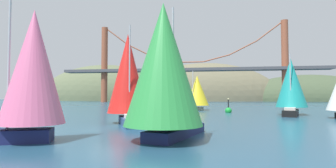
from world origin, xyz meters
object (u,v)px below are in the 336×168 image
object	(u,v)px
sailboat_red_spinnaker	(128,76)
sailboat_teal_sail	(291,85)
sailboat_pink_spinnaker	(30,72)
sailboat_green_sail	(164,67)
sailboat_yellow_sail	(197,91)
channel_buoy	(228,110)
sailboat_blue_spinnaker	(170,84)

from	to	relation	value
sailboat_red_spinnaker	sailboat_teal_sail	xyz separation A→B (m)	(19.86, 15.34, -0.40)
sailboat_pink_spinnaker	sailboat_green_sail	world-z (taller)	sailboat_pink_spinnaker
sailboat_teal_sail	sailboat_yellow_sail	distance (m)	18.25
sailboat_green_sail	channel_buoy	distance (m)	30.91
sailboat_pink_spinnaker	sailboat_blue_spinnaker	bearing A→B (deg)	88.45
sailboat_yellow_sail	channel_buoy	world-z (taller)	sailboat_yellow_sail
sailboat_teal_sail	sailboat_blue_spinnaker	world-z (taller)	sailboat_blue_spinnaker
sailboat_blue_spinnaker	channel_buoy	size ratio (longest dim) A/B	4.18
channel_buoy	sailboat_teal_sail	bearing A→B (deg)	-27.08
sailboat_red_spinnaker	sailboat_blue_spinnaker	bearing A→B (deg)	91.74
sailboat_red_spinnaker	channel_buoy	world-z (taller)	sailboat_red_spinnaker
sailboat_blue_spinnaker	sailboat_pink_spinnaker	distance (m)	48.38
sailboat_teal_sail	sailboat_blue_spinnaker	xyz separation A→B (m)	(-20.97, 21.18, 1.05)
sailboat_red_spinnaker	sailboat_pink_spinnaker	distance (m)	12.08
sailboat_teal_sail	sailboat_pink_spinnaker	world-z (taller)	sailboat_pink_spinnaker
sailboat_teal_sail	sailboat_pink_spinnaker	size ratio (longest dim) A/B	0.94
sailboat_pink_spinnaker	sailboat_yellow_sail	distance (m)	39.32
sailboat_teal_sail	sailboat_blue_spinnaker	bearing A→B (deg)	134.72
sailboat_blue_spinnaker	sailboat_yellow_sail	xyz separation A→B (m)	(6.69, -9.85, -1.80)
sailboat_red_spinnaker	sailboat_teal_sail	distance (m)	25.10
sailboat_red_spinnaker	sailboat_blue_spinnaker	world-z (taller)	sailboat_blue_spinnaker
sailboat_teal_sail	sailboat_blue_spinnaker	size ratio (longest dim) A/B	0.80
channel_buoy	sailboat_green_sail	bearing A→B (deg)	-100.58
sailboat_green_sail	sailboat_red_spinnaker	bearing A→B (deg)	118.22
sailboat_teal_sail	sailboat_pink_spinnaker	xyz separation A→B (m)	(-22.28, -27.17, -0.19)
sailboat_pink_spinnaker	sailboat_green_sail	size ratio (longest dim) A/B	1.08
sailboat_green_sail	channel_buoy	xyz separation A→B (m)	(5.62, 30.11, -4.15)
sailboat_blue_spinnaker	sailboat_green_sail	distance (m)	47.32
sailboat_red_spinnaker	sailboat_yellow_sail	xyz separation A→B (m)	(5.58, 26.67, -1.16)
sailboat_green_sail	sailboat_yellow_sail	size ratio (longest dim) A/B	1.13
sailboat_green_sail	sailboat_yellow_sail	world-z (taller)	sailboat_green_sail
sailboat_teal_sail	sailboat_red_spinnaker	bearing A→B (deg)	-142.31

